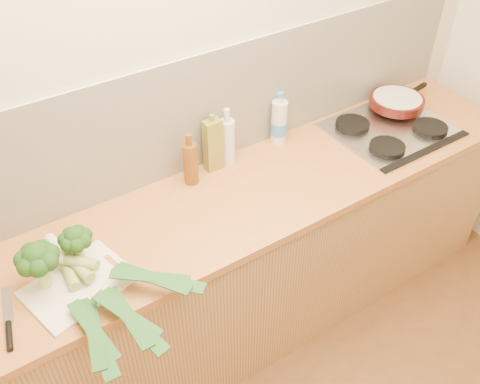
# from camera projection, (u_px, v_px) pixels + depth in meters

# --- Properties ---
(room_shell) EXTENTS (3.50, 3.50, 3.50)m
(room_shell) POSITION_uv_depth(u_px,v_px,m) (180.00, 119.00, 2.27)
(room_shell) COLOR beige
(room_shell) RESTS_ON ground
(counter) EXTENTS (3.20, 0.62, 0.90)m
(counter) POSITION_uv_depth(u_px,v_px,m) (221.00, 275.00, 2.55)
(counter) COLOR #AC8647
(counter) RESTS_ON ground
(gas_hob) EXTENTS (0.58, 0.50, 0.04)m
(gas_hob) POSITION_uv_depth(u_px,v_px,m) (392.00, 129.00, 2.67)
(gas_hob) COLOR silver
(gas_hob) RESTS_ON counter
(chopping_board) EXTENTS (0.41, 0.34, 0.01)m
(chopping_board) POSITION_uv_depth(u_px,v_px,m) (79.00, 285.00, 1.92)
(chopping_board) COLOR white
(chopping_board) RESTS_ON counter
(broccoli_left) EXTENTS (0.15, 0.16, 0.20)m
(broccoli_left) POSITION_uv_depth(u_px,v_px,m) (37.00, 259.00, 1.82)
(broccoli_left) COLOR #A1C674
(broccoli_left) RESTS_ON chopping_board
(broccoli_right) EXTENTS (0.12, 0.12, 0.17)m
(broccoli_right) POSITION_uv_depth(u_px,v_px,m) (75.00, 239.00, 1.92)
(broccoli_right) COLOR #A1C674
(broccoli_right) RESTS_ON chopping_board
(leek_front) EXTENTS (0.12, 0.66, 0.04)m
(leek_front) POSITION_uv_depth(u_px,v_px,m) (76.00, 289.00, 1.87)
(leek_front) COLOR white
(leek_front) RESTS_ON chopping_board
(leek_mid) EXTENTS (0.19, 0.70, 0.04)m
(leek_mid) POSITION_uv_depth(u_px,v_px,m) (89.00, 277.00, 1.88)
(leek_mid) COLOR white
(leek_mid) RESTS_ON chopping_board
(leek_back) EXTENTS (0.44, 0.50, 0.04)m
(leek_back) POSITION_uv_depth(u_px,v_px,m) (104.00, 267.00, 1.89)
(leek_back) COLOR white
(leek_back) RESTS_ON chopping_board
(chefs_knife) EXTENTS (0.09, 0.29, 0.02)m
(chefs_knife) POSITION_uv_depth(u_px,v_px,m) (9.00, 328.00, 1.77)
(chefs_knife) COLOR silver
(chefs_knife) RESTS_ON counter
(skillet) EXTENTS (0.41, 0.28, 0.05)m
(skillet) POSITION_uv_depth(u_px,v_px,m) (397.00, 101.00, 2.79)
(skillet) COLOR #47100B
(skillet) RESTS_ON gas_hob
(oil_tin) EXTENTS (0.08, 0.05, 0.28)m
(oil_tin) POSITION_uv_depth(u_px,v_px,m) (213.00, 145.00, 2.37)
(oil_tin) COLOR olive
(oil_tin) RESTS_ON counter
(glass_bottle) EXTENTS (0.07, 0.07, 0.28)m
(glass_bottle) POSITION_uv_depth(u_px,v_px,m) (227.00, 141.00, 2.41)
(glass_bottle) COLOR silver
(glass_bottle) RESTS_ON counter
(amber_bottle) EXTENTS (0.06, 0.06, 0.25)m
(amber_bottle) POSITION_uv_depth(u_px,v_px,m) (190.00, 163.00, 2.31)
(amber_bottle) COLOR brown
(amber_bottle) RESTS_ON counter
(water_bottle) EXTENTS (0.08, 0.08, 0.25)m
(water_bottle) POSITION_uv_depth(u_px,v_px,m) (279.00, 123.00, 2.55)
(water_bottle) COLOR silver
(water_bottle) RESTS_ON counter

